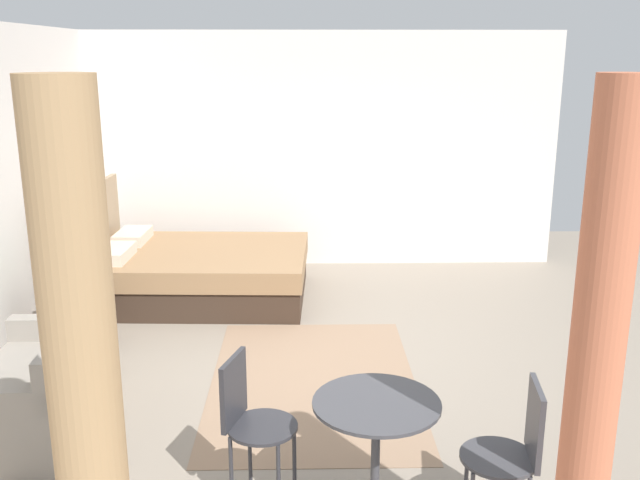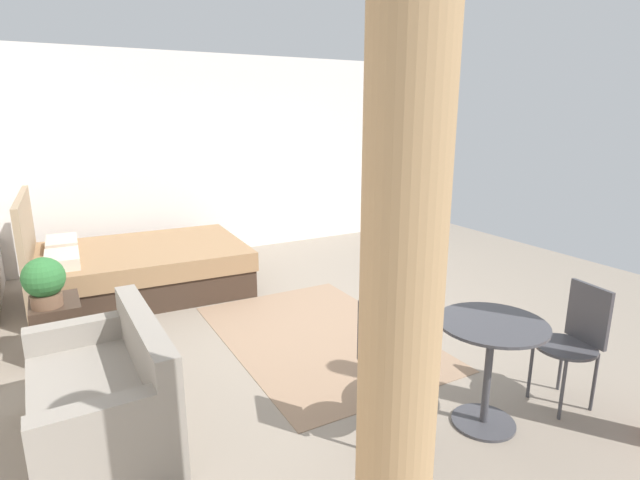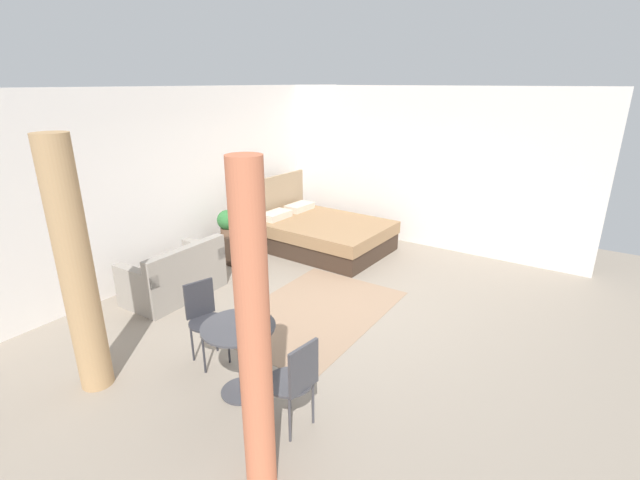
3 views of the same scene
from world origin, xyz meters
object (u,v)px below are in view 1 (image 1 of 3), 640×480
(cafe_chair_near_window, at_px, (249,414))
(nightstand, at_px, (76,320))
(balcony_table, at_px, (376,438))
(potted_plant, at_px, (61,274))
(bed, at_px, (194,271))
(couch, at_px, (41,391))
(cafe_chair_near_couch, at_px, (516,445))

(cafe_chair_near_window, bearing_deg, nightstand, 37.33)
(cafe_chair_near_window, bearing_deg, balcony_table, -107.18)
(nightstand, distance_m, potted_plant, 0.48)
(bed, height_order, cafe_chair_near_window, bed)
(nightstand, xyz_separation_m, balcony_table, (-2.50, -2.45, 0.27))
(nightstand, bearing_deg, couch, -171.32)
(potted_plant, bearing_deg, couch, -168.64)
(balcony_table, xyz_separation_m, cafe_chair_near_couch, (-0.10, -0.74, 0.01))
(balcony_table, height_order, cafe_chair_near_window, cafe_chair_near_window)
(balcony_table, height_order, cafe_chair_near_couch, cafe_chair_near_couch)
(balcony_table, bearing_deg, nightstand, 44.42)
(nightstand, bearing_deg, balcony_table, -135.58)
(bed, height_order, nightstand, bed)
(couch, xyz_separation_m, potted_plant, (1.34, 0.27, 0.42))
(couch, distance_m, cafe_chair_near_window, 1.75)
(bed, relative_size, nightstand, 4.54)
(cafe_chair_near_couch, bearing_deg, bed, 30.94)
(bed, height_order, cafe_chair_near_couch, bed)
(couch, xyz_separation_m, balcony_table, (-1.06, -2.23, 0.23))
(couch, xyz_separation_m, nightstand, (1.44, 0.22, -0.04))
(cafe_chair_near_window, height_order, cafe_chair_near_couch, cafe_chair_near_window)
(potted_plant, relative_size, balcony_table, 0.56)
(potted_plant, relative_size, cafe_chair_near_window, 0.47)
(bed, xyz_separation_m, cafe_chair_near_couch, (-3.88, -2.33, 0.23))
(couch, bearing_deg, nightstand, 8.68)
(couch, height_order, nightstand, couch)
(nightstand, height_order, potted_plant, potted_plant)
(couch, height_order, cafe_chair_near_couch, cafe_chair_near_couch)
(balcony_table, bearing_deg, bed, 22.78)
(bed, bearing_deg, cafe_chair_near_couch, -149.06)
(cafe_chair_near_window, bearing_deg, couch, 61.10)
(cafe_chair_near_couch, bearing_deg, potted_plant, 52.32)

